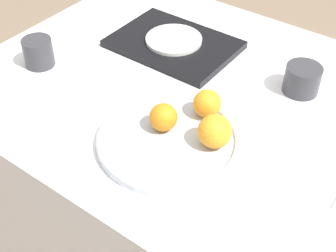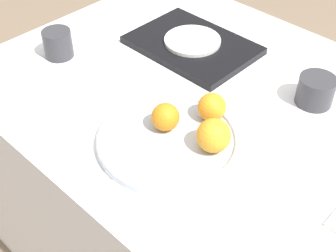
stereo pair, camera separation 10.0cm
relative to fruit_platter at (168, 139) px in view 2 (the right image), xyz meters
name	(u,v)px [view 2 (the right image)]	position (x,y,z in m)	size (l,w,h in m)	color
table	(244,221)	(0.11, 0.20, -0.38)	(1.48, 0.88, 0.74)	white
fruit_platter	(168,139)	(0.00, 0.00, 0.00)	(0.32, 0.32, 0.02)	#B2BCC6
orange_0	(165,117)	(-0.03, 0.02, 0.04)	(0.06, 0.06, 0.06)	orange
orange_1	(212,107)	(0.02, 0.12, 0.04)	(0.07, 0.07, 0.07)	orange
orange_2	(214,136)	(0.09, 0.04, 0.04)	(0.07, 0.07, 0.07)	orange
serving_tray	(192,45)	(-0.22, 0.33, 0.00)	(0.34, 0.24, 0.02)	black
side_plate	(193,41)	(-0.22, 0.33, 0.01)	(0.16, 0.16, 0.01)	silver
cup_0	(58,44)	(-0.46, 0.04, 0.03)	(0.08, 0.08, 0.08)	#333338
cup_1	(316,91)	(0.15, 0.35, 0.02)	(0.09, 0.09, 0.07)	#333338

